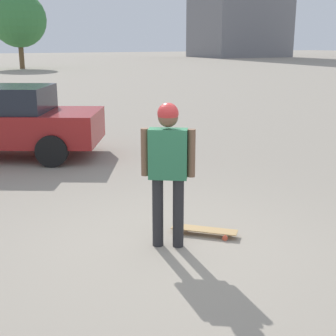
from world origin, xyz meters
name	(u,v)px	position (x,y,z in m)	size (l,w,h in m)	color
ground_plane	(168,245)	(0.00, 0.00, 0.00)	(220.00, 220.00, 0.00)	gray
person	(168,160)	(0.00, 0.00, 1.11)	(0.42, 0.56, 1.80)	#262628
skateboard	(204,230)	(-0.08, 0.59, 0.07)	(0.75, 0.77, 0.08)	tan
car_parked_near	(2,121)	(-5.96, -1.03, 0.80)	(3.67, 4.66, 1.56)	maroon
tree_distant	(19,20)	(-42.54, 6.40, 4.52)	(5.15, 5.15, 7.11)	brown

